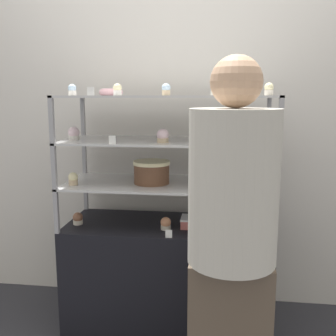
{
  "coord_description": "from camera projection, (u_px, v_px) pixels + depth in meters",
  "views": [
    {
      "loc": [
        0.29,
        -2.24,
        1.4
      ],
      "look_at": [
        0.0,
        0.0,
        0.99
      ],
      "focal_mm": 42.0,
      "sensor_mm": 36.0,
      "label": 1
    }
  ],
  "objects": [
    {
      "name": "ground_plane",
      "position": [
        168.0,
        324.0,
        2.47
      ],
      "size": [
        20.0,
        20.0,
        0.0
      ],
      "primitive_type": "plane",
      "color": "#2D2D33"
    },
    {
      "name": "back_wall",
      "position": [
        176.0,
        113.0,
        2.63
      ],
      "size": [
        8.0,
        0.05,
        2.6
      ],
      "color": "silver",
      "rests_on": "ground_plane"
    },
    {
      "name": "display_base",
      "position": [
        168.0,
        275.0,
        2.41
      ],
      "size": [
        1.21,
        0.51,
        0.65
      ],
      "color": "black",
      "rests_on": "ground_plane"
    },
    {
      "name": "display_riser_lower",
      "position": [
        168.0,
        185.0,
        2.31
      ],
      "size": [
        1.21,
        0.51,
        0.25
      ],
      "color": "#99999E",
      "rests_on": "display_base"
    },
    {
      "name": "display_riser_middle",
      "position": [
        168.0,
        143.0,
        2.26
      ],
      "size": [
        1.21,
        0.51,
        0.25
      ],
      "color": "#99999E",
      "rests_on": "display_riser_lower"
    },
    {
      "name": "display_riser_upper",
      "position": [
        168.0,
        98.0,
        2.22
      ],
      "size": [
        1.21,
        0.51,
        0.25
      ],
      "color": "#99999E",
      "rests_on": "display_riser_middle"
    },
    {
      "name": "layer_cake_centerpiece",
      "position": [
        152.0,
        172.0,
        2.28
      ],
      "size": [
        0.21,
        0.21,
        0.13
      ],
      "color": "brown",
      "rests_on": "display_riser_lower"
    },
    {
      "name": "sheet_cake_frosted",
      "position": [
        202.0,
        222.0,
        2.29
      ],
      "size": [
        0.24,
        0.14,
        0.06
      ],
      "color": "#C66660",
      "rests_on": "display_base"
    },
    {
      "name": "cupcake_0",
      "position": [
        78.0,
        219.0,
        2.34
      ],
      "size": [
        0.06,
        0.06,
        0.07
      ],
      "color": "beige",
      "rests_on": "display_base"
    },
    {
      "name": "cupcake_1",
      "position": [
        165.0,
        224.0,
        2.25
      ],
      "size": [
        0.06,
        0.06,
        0.07
      ],
      "color": "beige",
      "rests_on": "display_base"
    },
    {
      "name": "cupcake_2",
      "position": [
        261.0,
        224.0,
        2.24
      ],
      "size": [
        0.06,
        0.06,
        0.07
      ],
      "color": "white",
      "rests_on": "display_base"
    },
    {
      "name": "price_tag_0",
      "position": [
        169.0,
        234.0,
        2.11
      ],
      "size": [
        0.04,
        0.0,
        0.04
      ],
      "color": "white",
      "rests_on": "display_base"
    },
    {
      "name": "cupcake_3",
      "position": [
        73.0,
        179.0,
        2.25
      ],
      "size": [
        0.05,
        0.05,
        0.07
      ],
      "color": "#CCB28C",
      "rests_on": "display_riser_lower"
    },
    {
      "name": "cupcake_4",
      "position": [
        266.0,
        184.0,
        2.12
      ],
      "size": [
        0.05,
        0.05,
        0.07
      ],
      "color": "white",
      "rests_on": "display_riser_lower"
    },
    {
      "name": "price_tag_1",
      "position": [
        228.0,
        190.0,
        2.03
      ],
      "size": [
        0.04,
        0.0,
        0.04
      ],
      "color": "white",
      "rests_on": "display_riser_lower"
    },
    {
      "name": "cupcake_5",
      "position": [
        74.0,
        134.0,
        2.28
      ],
      "size": [
        0.07,
        0.07,
        0.07
      ],
      "color": "white",
      "rests_on": "display_riser_middle"
    },
    {
      "name": "cupcake_6",
      "position": [
        163.0,
        136.0,
        2.13
      ],
      "size": [
        0.07,
        0.07,
        0.07
      ],
      "color": "#CCB28C",
      "rests_on": "display_riser_middle"
    },
    {
      "name": "cupcake_7",
      "position": [
        264.0,
        138.0,
        2.05
      ],
      "size": [
        0.07,
        0.07,
        0.07
      ],
      "color": "beige",
      "rests_on": "display_riser_middle"
    },
    {
      "name": "price_tag_2",
      "position": [
        112.0,
        140.0,
        2.06
      ],
      "size": [
        0.04,
        0.0,
        0.04
      ],
      "color": "white",
      "rests_on": "display_riser_middle"
    },
    {
      "name": "cupcake_8",
      "position": [
        72.0,
        90.0,
        2.24
      ],
      "size": [
        0.05,
        0.05,
        0.07
      ],
      "color": "white",
      "rests_on": "display_riser_upper"
    },
    {
      "name": "cupcake_9",
      "position": [
        117.0,
        90.0,
        2.14
      ],
      "size": [
        0.05,
        0.05,
        0.07
      ],
      "color": "white",
      "rests_on": "display_riser_upper"
    },
    {
      "name": "cupcake_10",
      "position": [
        165.0,
        90.0,
        2.13
      ],
      "size": [
        0.05,
        0.05,
        0.07
      ],
      "color": "#CCB28C",
      "rests_on": "display_riser_upper"
    },
    {
      "name": "cupcake_11",
      "position": [
        215.0,
        89.0,
        2.06
      ],
      "size": [
        0.05,
        0.05,
        0.07
      ],
      "color": "beige",
      "rests_on": "display_riser_upper"
    },
    {
      "name": "cupcake_12",
      "position": [
        269.0,
        89.0,
        2.02
      ],
      "size": [
        0.05,
        0.05,
        0.07
      ],
      "color": "beige",
      "rests_on": "display_riser_upper"
    },
    {
      "name": "price_tag_3",
      "position": [
        91.0,
        91.0,
        2.03
      ],
      "size": [
        0.04,
        0.0,
        0.04
      ],
      "color": "white",
      "rests_on": "display_riser_upper"
    },
    {
      "name": "donut_glazed",
      "position": [
        111.0,
        92.0,
        2.33
      ],
      "size": [
        0.14,
        0.14,
        0.04
      ],
      "color": "#EFB2BC",
      "rests_on": "display_riser_upper"
    },
    {
      "name": "customer_figure",
      "position": [
        232.0,
        236.0,
        1.62
      ],
      "size": [
        0.36,
        0.36,
        1.56
      ],
      "color": "brown",
      "rests_on": "ground_plane"
    }
  ]
}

